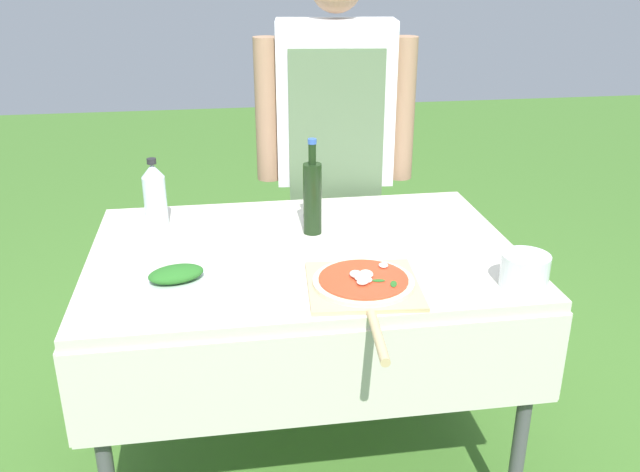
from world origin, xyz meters
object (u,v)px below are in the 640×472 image
Objects in this scene: prep_table at (304,273)px; water_bottle at (155,194)px; person_cook at (335,143)px; herb_container at (176,275)px; pizza_on_peel at (364,285)px; oil_bottle at (312,196)px; mixing_tub at (525,270)px.

water_bottle is at bearing 149.25° from prep_table.
person_cook reaches higher than water_bottle.
herb_container is (0.08, -0.46, -0.09)m from water_bottle.
pizza_on_peel is (-0.08, -0.95, -0.15)m from person_cook.
mixing_tub is at bearing -41.95° from oil_bottle.
person_cook is 12.38× the size of mixing_tub.
herb_container is (-0.59, -0.82, -0.14)m from person_cook.
herb_container is at bearing 170.26° from mixing_tub.
person_cook reaches higher than herb_container.
pizza_on_peel is at bearing 174.56° from mixing_tub.
person_cook is 0.96m from pizza_on_peel.
person_cook is at bearing 89.60° from pizza_on_peel.
mixing_tub is at bearing 117.15° from person_cook.
person_cook is 5.19× the size of oil_bottle.
oil_bottle is (-0.08, 0.43, 0.11)m from pizza_on_peel.
oil_bottle is at bearing 35.66° from herb_container.
mixing_tub is at bearing -31.13° from prep_table.
prep_table is 0.25m from oil_bottle.
mixing_tub reaches higher than pizza_on_peel.
water_bottle is at bearing 163.63° from oil_bottle.
mixing_tub is at bearing -30.96° from water_bottle.
pizza_on_peel is 1.72× the size of oil_bottle.
oil_bottle reaches higher than pizza_on_peel.
herb_container is 1.53× the size of mixing_tub.
oil_bottle is (-0.16, -0.52, -0.03)m from person_cook.
mixing_tub is (0.96, -0.16, 0.02)m from herb_container.
herb_container is at bearing -79.70° from water_bottle.
water_bottle is (-0.51, 0.15, -0.02)m from oil_bottle.
oil_bottle is at bearing 138.05° from mixing_tub.
person_cook is 3.01× the size of pizza_on_peel.
pizza_on_peel is at bearing 92.08° from person_cook.
pizza_on_peel is 0.53m from herb_container.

